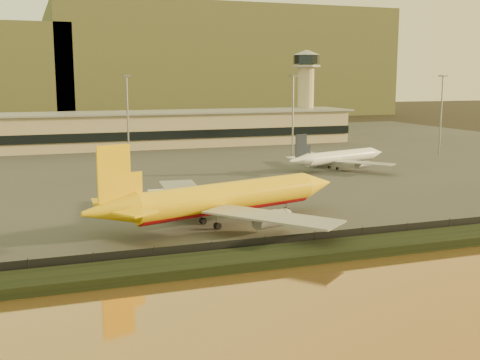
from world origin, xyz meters
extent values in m
plane|color=black|center=(0.00, 0.00, 0.00)|extent=(900.00, 900.00, 0.00)
cube|color=black|center=(0.00, -17.00, 0.70)|extent=(320.00, 7.00, 1.40)
cube|color=#2D2D2D|center=(0.00, 95.00, 0.10)|extent=(320.00, 220.00, 0.20)
cube|color=black|center=(0.00, -13.00, 1.30)|extent=(300.00, 0.05, 2.20)
cube|color=tan|center=(0.00, 125.00, 6.20)|extent=(160.00, 22.00, 12.00)
cube|color=black|center=(0.00, 113.80, 5.20)|extent=(160.00, 0.60, 3.00)
cube|color=gray|center=(0.00, 125.00, 12.50)|extent=(164.00, 24.00, 0.60)
cylinder|color=tan|center=(70.00, 131.00, 15.20)|extent=(6.40, 6.40, 30.00)
cylinder|color=black|center=(70.00, 131.00, 31.95)|extent=(10.40, 10.40, 3.50)
cone|color=gray|center=(70.00, 131.00, 34.70)|extent=(11.20, 11.20, 2.00)
cylinder|color=gray|center=(70.00, 131.00, 29.40)|extent=(11.20, 11.20, 0.80)
cylinder|color=slate|center=(-10.00, 80.00, 12.70)|extent=(0.50, 0.50, 25.00)
cube|color=slate|center=(-10.00, 80.00, 25.40)|extent=(2.20, 2.20, 0.40)
cylinder|color=slate|center=(40.00, 78.00, 12.70)|extent=(0.50, 0.50, 25.00)
cube|color=slate|center=(40.00, 78.00, 25.40)|extent=(2.20, 2.20, 0.40)
cylinder|color=slate|center=(90.00, 72.00, 12.70)|extent=(0.50, 0.50, 25.00)
cube|color=slate|center=(90.00, 72.00, 25.40)|extent=(2.20, 2.20, 0.40)
cube|color=brown|center=(90.00, 340.00, 35.00)|extent=(220.00, 160.00, 70.00)
cylinder|color=#E3AD0B|center=(-5.58, 4.97, 4.92)|extent=(34.41, 14.31, 4.97)
cylinder|color=#A1090D|center=(-5.58, 4.97, 4.05)|extent=(33.19, 13.00, 3.87)
cone|color=#E3AD0B|center=(14.14, 10.67, 4.92)|extent=(7.80, 6.63, 4.97)
cone|color=#E3AD0B|center=(-26.23, -0.99, 5.29)|extent=(9.64, 7.16, 4.97)
cube|color=#E3AD0B|center=(-25.31, -0.73, 10.75)|extent=(5.16, 1.84, 8.69)
cube|color=#E3AD0B|center=(-25.77, 4.31, 5.66)|extent=(4.93, 4.87, 0.30)
cube|color=#E3AD0B|center=(-23.01, -5.23, 5.66)|extent=(6.60, 6.58, 0.30)
cube|color=gray|center=(-10.17, 17.41, 4.05)|extent=(8.85, 22.06, 0.30)
cylinder|color=gray|center=(-6.98, 14.98, 2.68)|extent=(6.26, 4.21, 2.73)
cube|color=gray|center=(-2.83, -8.00, 4.05)|extent=(18.52, 21.03, 0.30)
cylinder|color=gray|center=(-1.43, -4.24, 2.68)|extent=(6.26, 4.21, 2.73)
cylinder|color=black|center=(7.03, 8.61, 0.75)|extent=(1.29, 1.14, 1.09)
cylinder|color=slate|center=(7.03, 8.61, 1.32)|extent=(0.19, 0.19, 2.23)
cylinder|color=black|center=(-8.40, 1.83, 0.75)|extent=(1.29, 1.14, 1.09)
cylinder|color=slate|center=(-8.40, 1.83, 1.32)|extent=(0.19, 0.19, 2.23)
cylinder|color=black|center=(-9.64, 6.12, 0.75)|extent=(1.29, 1.14, 1.09)
cylinder|color=slate|center=(-9.64, 6.12, 1.32)|extent=(0.19, 0.19, 2.23)
cylinder|color=white|center=(43.80, 54.72, 3.44)|extent=(24.45, 10.49, 3.41)
cylinder|color=gray|center=(43.80, 54.72, 2.84)|extent=(23.58, 9.58, 2.66)
cone|color=white|center=(57.80, 59.04, 3.44)|extent=(5.56, 4.66, 3.41)
cone|color=white|center=(29.14, 50.19, 3.69)|extent=(6.87, 5.07, 3.41)
cube|color=black|center=(29.79, 50.39, 7.44)|extent=(3.66, 1.37, 5.96)
cube|color=white|center=(29.44, 53.85, 3.95)|extent=(3.46, 3.29, 0.20)
cube|color=white|center=(31.45, 47.34, 3.95)|extent=(4.65, 4.61, 0.20)
cube|color=gray|center=(40.38, 63.47, 2.84)|extent=(6.05, 15.69, 0.20)
cylinder|color=gray|center=(42.69, 61.78, 1.90)|extent=(4.46, 3.00, 1.87)
cube|color=gray|center=(45.91, 45.56, 2.84)|extent=(13.38, 14.91, 0.20)
cylinder|color=gray|center=(46.86, 48.26, 1.90)|extent=(4.46, 3.00, 1.87)
cylinder|color=black|center=(52.75, 57.48, 0.57)|extent=(0.89, 0.79, 0.75)
cylinder|color=slate|center=(52.75, 57.48, 0.97)|extent=(0.18, 0.18, 1.53)
cylinder|color=black|center=(41.81, 52.50, 0.57)|extent=(0.89, 0.79, 0.75)
cylinder|color=slate|center=(41.81, 52.50, 0.97)|extent=(0.18, 0.18, 1.53)
cylinder|color=black|center=(40.90, 55.43, 0.57)|extent=(0.89, 0.79, 0.75)
cylinder|color=slate|center=(40.90, 55.43, 0.97)|extent=(0.18, 0.18, 1.53)
cube|color=#E3AD0B|center=(0.15, 25.21, 1.21)|extent=(4.58, 2.19, 2.03)
cube|color=white|center=(-12.29, 31.16, 1.03)|extent=(3.78, 1.84, 1.67)
camera|label=1|loc=(-37.39, -90.11, 24.90)|focal=45.00mm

